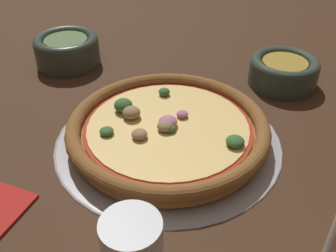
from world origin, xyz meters
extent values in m
plane|color=#3D2616|center=(0.00, 0.00, 0.00)|extent=(3.00, 3.00, 0.00)
cylinder|color=#9E9EA3|center=(0.00, 0.00, 0.00)|extent=(0.34, 0.34, 0.00)
torus|color=#9E9EA3|center=(0.00, 0.00, 0.00)|extent=(0.34, 0.34, 0.01)
cylinder|color=#A86B33|center=(0.00, 0.00, 0.02)|extent=(0.28, 0.28, 0.02)
torus|color=brown|center=(0.00, 0.00, 0.03)|extent=(0.30, 0.30, 0.02)
cylinder|color=#A32D19|center=(0.00, 0.00, 0.03)|extent=(0.25, 0.25, 0.00)
cylinder|color=#EAC670|center=(0.00, 0.00, 0.03)|extent=(0.24, 0.24, 0.00)
ellipsoid|color=#33602D|center=(-0.01, -0.08, 0.04)|extent=(0.04, 0.04, 0.02)
ellipsoid|color=#B26B93|center=(-0.03, 0.01, 0.03)|extent=(0.02, 0.02, 0.01)
ellipsoid|color=#8E7051|center=(0.00, -0.06, 0.04)|extent=(0.03, 0.03, 0.02)
ellipsoid|color=#33602D|center=(0.01, 0.01, 0.03)|extent=(0.03, 0.03, 0.01)
ellipsoid|color=#B26B93|center=(0.00, 0.00, 0.04)|extent=(0.04, 0.04, 0.01)
ellipsoid|color=#33602D|center=(-0.08, -0.04, 0.04)|extent=(0.02, 0.02, 0.01)
ellipsoid|color=#8E7051|center=(0.01, 0.00, 0.04)|extent=(0.03, 0.03, 0.01)
ellipsoid|color=#33602D|center=(0.01, 0.10, 0.04)|extent=(0.03, 0.03, 0.01)
ellipsoid|color=#8E7051|center=(0.04, -0.03, 0.04)|extent=(0.03, 0.03, 0.01)
ellipsoid|color=#33602D|center=(0.05, -0.07, 0.03)|extent=(0.03, 0.03, 0.01)
cylinder|color=#334238|center=(-0.24, 0.13, 0.02)|extent=(0.13, 0.13, 0.04)
torus|color=#334238|center=(-0.24, 0.13, 0.04)|extent=(0.13, 0.13, 0.02)
cylinder|color=olive|center=(-0.24, 0.13, 0.04)|extent=(0.08, 0.08, 0.00)
cylinder|color=#334238|center=(-0.17, -0.28, 0.03)|extent=(0.13, 0.13, 0.05)
torus|color=#334238|center=(-0.17, -0.28, 0.05)|extent=(0.13, 0.13, 0.02)
cylinder|color=#4C6B3D|center=(-0.17, -0.28, 0.05)|extent=(0.08, 0.08, 0.00)
cylinder|color=silver|center=(0.23, 0.05, 0.04)|extent=(0.06, 0.06, 0.08)
camera|label=1|loc=(0.44, 0.17, 0.37)|focal=42.00mm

